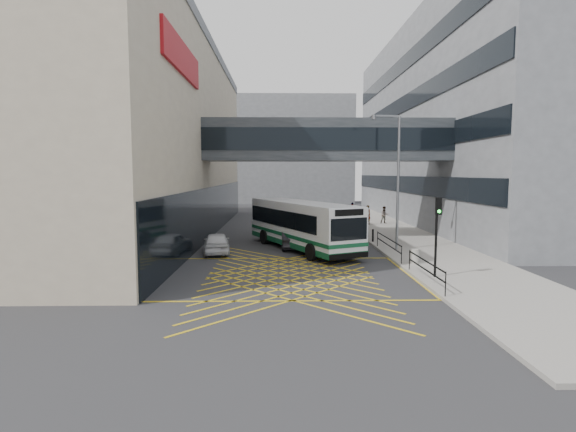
{
  "coord_description": "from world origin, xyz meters",
  "views": [
    {
      "loc": [
        -0.49,
        -21.98,
        5.08
      ],
      "look_at": [
        0.0,
        4.0,
        2.6
      ],
      "focal_mm": 28.0,
      "sensor_mm": 36.0,
      "label": 1
    }
  ],
  "objects": [
    {
      "name": "litter_bin",
      "position": [
        6.88,
        2.1,
        0.56
      ],
      "size": [
        0.47,
        0.47,
        0.81
      ],
      "primitive_type": "cylinder",
      "color": "#ADA89E",
      "rests_on": "pavement"
    },
    {
      "name": "pedestrian_c",
      "position": [
        7.6,
        27.52,
        1.0
      ],
      "size": [
        1.09,
        0.97,
        1.69
      ],
      "primitive_type": "imported",
      "rotation": [
        0.0,
        0.0,
        2.52
      ],
      "color": "gray",
      "rests_on": "pavement"
    },
    {
      "name": "ground",
      "position": [
        0.0,
        0.0,
        0.0
      ],
      "size": [
        120.0,
        120.0,
        0.0
      ],
      "primitive_type": "plane",
      "color": "#333335"
    },
    {
      "name": "car_white",
      "position": [
        -4.5,
        6.33,
        0.69
      ],
      "size": [
        2.36,
        4.53,
        1.38
      ],
      "primitive_type": "imported",
      "rotation": [
        0.0,
        0.0,
        3.28
      ],
      "color": "silver",
      "rests_on": "ground"
    },
    {
      "name": "pedestrian_b",
      "position": [
        9.83,
        21.72,
        0.99
      ],
      "size": [
        0.85,
        0.54,
        1.66
      ],
      "primitive_type": "imported",
      "rotation": [
        0.0,
        0.0,
        0.08
      ],
      "color": "gray",
      "rests_on": "pavement"
    },
    {
      "name": "car_silver",
      "position": [
        -0.09,
        14.96,
        0.75
      ],
      "size": [
        2.52,
        5.03,
        1.51
      ],
      "primitive_type": "imported",
      "rotation": [
        0.0,
        0.0,
        3.24
      ],
      "color": "gray",
      "rests_on": "ground"
    },
    {
      "name": "building_far",
      "position": [
        -2.0,
        60.0,
        9.0
      ],
      "size": [
        28.0,
        16.0,
        18.0
      ],
      "primitive_type": "cube",
      "color": "gray",
      "rests_on": "ground"
    },
    {
      "name": "car_dark",
      "position": [
        0.27,
        8.17,
        0.63
      ],
      "size": [
        1.82,
        4.14,
        1.27
      ],
      "primitive_type": "imported",
      "rotation": [
        0.0,
        0.0,
        3.2
      ],
      "color": "black",
      "rests_on": "ground"
    },
    {
      "name": "street_lamp",
      "position": [
        6.91,
        6.64,
        5.04
      ],
      "size": [
        1.95,
        0.47,
        8.56
      ],
      "rotation": [
        0.0,
        0.0,
        0.13
      ],
      "color": "slate",
      "rests_on": "pavement"
    },
    {
      "name": "building_whsmith",
      "position": [
        -17.98,
        16.0,
        8.0
      ],
      "size": [
        24.17,
        42.0,
        16.0
      ],
      "color": "#BEAE93",
      "rests_on": "ground"
    },
    {
      "name": "traffic_light",
      "position": [
        6.91,
        -1.22,
        2.63
      ],
      "size": [
        0.27,
        0.44,
        3.8
      ],
      "rotation": [
        0.0,
        0.0,
        0.02
      ],
      "color": "black",
      "rests_on": "pavement"
    },
    {
      "name": "kerb_railings",
      "position": [
        6.15,
        1.78,
        0.88
      ],
      "size": [
        0.05,
        12.54,
        1.0
      ],
      "color": "black",
      "rests_on": "pavement"
    },
    {
      "name": "pavement",
      "position": [
        9.0,
        15.0,
        0.08
      ],
      "size": [
        6.0,
        54.0,
        0.16
      ],
      "primitive_type": "cube",
      "color": "#9C978E",
      "rests_on": "ground"
    },
    {
      "name": "skybridge",
      "position": [
        3.0,
        12.0,
        7.5
      ],
      "size": [
        20.0,
        4.1,
        3.0
      ],
      "color": "#34393E",
      "rests_on": "ground"
    },
    {
      "name": "pedestrian_a",
      "position": [
        7.96,
        20.84,
        1.09
      ],
      "size": [
        0.84,
        0.68,
        1.85
      ],
      "primitive_type": "imported",
      "rotation": [
        0.0,
        0.0,
        3.38
      ],
      "color": "gray",
      "rests_on": "pavement"
    },
    {
      "name": "box_junction",
      "position": [
        0.0,
        0.0,
        0.0
      ],
      "size": [
        12.0,
        9.0,
        0.01
      ],
      "color": "gold",
      "rests_on": "ground"
    },
    {
      "name": "bollards",
      "position": [
        6.25,
        15.0,
        0.61
      ],
      "size": [
        0.14,
        10.14,
        0.9
      ],
      "color": "black",
      "rests_on": "pavement"
    },
    {
      "name": "building_right",
      "position": [
        23.98,
        24.0,
        10.0
      ],
      "size": [
        24.09,
        44.0,
        20.0
      ],
      "color": "gray",
      "rests_on": "ground"
    },
    {
      "name": "bus",
      "position": [
        0.91,
        7.73,
        1.71
      ],
      "size": [
        7.16,
        11.43,
        3.2
      ],
      "rotation": [
        0.0,
        0.0,
        0.43
      ],
      "color": "white",
      "rests_on": "ground"
    }
  ]
}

